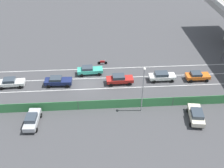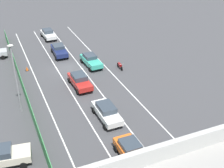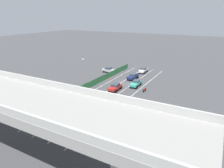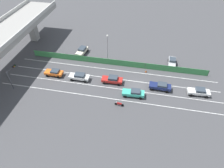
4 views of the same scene
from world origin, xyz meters
name	(u,v)px [view 2 (image 2 of 4)]	position (x,y,z in m)	size (l,w,h in m)	color
ground_plane	(69,68)	(0.00, 0.00, 0.00)	(300.00, 300.00, 0.00)	#424244
lane_line_left_edge	(119,81)	(-4.90, 6.17, 0.00)	(0.14, 48.34, 0.01)	silver
lane_line_mid_left	(95,85)	(-1.63, 6.17, 0.00)	(0.14, 48.34, 0.01)	silver
lane_line_mid_right	(70,91)	(1.63, 6.17, 0.00)	(0.14, 48.34, 0.01)	silver
lane_line_right_edge	(43,96)	(4.90, 6.17, 0.00)	(0.14, 48.34, 0.01)	silver
green_fence	(25,93)	(6.90, 6.17, 0.82)	(0.10, 44.44, 1.65)	#3D8E4C
car_hatchback_white	(48,34)	(-0.03, -13.04, 0.89)	(2.11, 4.62, 1.62)	silver
car_sedan_navy	(59,50)	(0.07, -4.98, 0.89)	(2.14, 4.74, 1.60)	navy
car_taxi_orange	(132,151)	(0.05, 19.72, 0.87)	(1.99, 4.21, 1.55)	orange
car_sedan_red	(80,80)	(0.21, 5.74, 0.91)	(2.13, 4.74, 1.67)	red
car_taxi_teal	(91,60)	(-3.12, 0.49, 0.88)	(2.13, 4.73, 1.59)	teal
car_sedan_white	(107,112)	(-0.24, 13.39, 0.91)	(2.01, 4.68, 1.62)	white
motorcycle	(120,66)	(-6.49, 2.98, 0.46)	(0.60, 1.95, 0.93)	black
parked_sedan_cream	(2,156)	(10.32, 16.11, 0.96)	(4.75, 2.59, 1.74)	beige
street_lamp	(15,73)	(7.73, 8.44, 4.64)	(0.60, 0.36, 7.73)	gray
traffic_cone	(27,69)	(5.52, -1.55, 0.29)	(0.47, 0.47, 0.62)	orange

